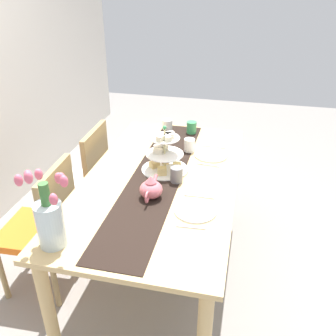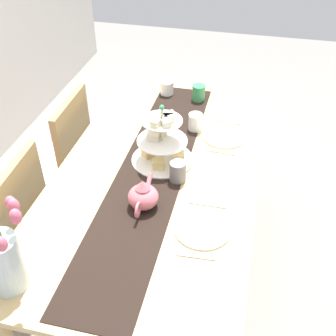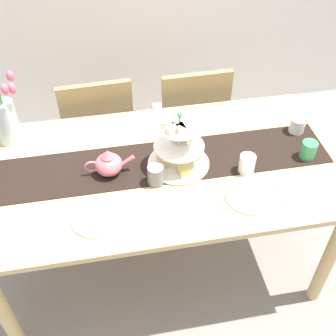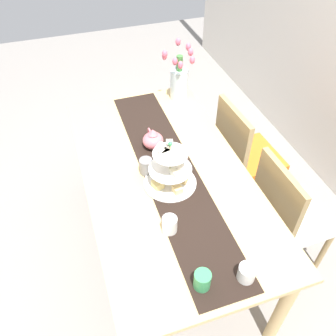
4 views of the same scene
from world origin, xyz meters
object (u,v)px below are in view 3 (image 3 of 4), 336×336
object	(u,v)px
fork_left	(63,222)
knife_left	(131,213)
tiered_cake_stand	(179,148)
mug_grey	(156,175)
chair_left	(99,129)
tulip_vase	(3,116)
mug_orange	(308,150)
teapot	(108,164)
mug_white_text	(247,164)
chair_right	(190,119)
dining_table	(160,181)
cream_jug	(297,125)
dinner_plate_left	(97,217)
fork_right	(219,200)
knife_right	(280,192)
dinner_plate_right	(250,196)

from	to	relation	value
fork_left	knife_left	size ratio (longest dim) A/B	0.88
tiered_cake_stand	mug_grey	world-z (taller)	tiered_cake_stand
knife_left	mug_grey	size ratio (longest dim) A/B	1.79
chair_left	tulip_vase	distance (m)	0.71
mug_orange	fork_left	bearing A→B (deg)	-170.46
chair_left	mug_orange	bearing A→B (deg)	-37.15
teapot	mug_white_text	xyz separation A→B (m)	(0.64, -0.11, -0.01)
chair_right	teapot	world-z (taller)	teapot
dining_table	cream_jug	distance (m)	0.78
dinner_plate_left	mug_white_text	world-z (taller)	mug_white_text
mug_grey	mug_white_text	distance (m)	0.44
tiered_cake_stand	teapot	xyz separation A→B (m)	(-0.34, -0.00, -0.04)
dining_table	teapot	bearing A→B (deg)	180.00
tiered_cake_stand	mug_orange	size ratio (longest dim) A/B	3.20
chair_right	mug_grey	size ratio (longest dim) A/B	9.58
dining_table	fork_right	xyz separation A→B (m)	(0.22, -0.27, 0.11)
knife_left	mug_white_text	world-z (taller)	mug_white_text
knife_right	fork_left	bearing A→B (deg)	180.00
fork_left	fork_right	size ratio (longest dim) A/B	1.00
chair_left	tulip_vase	size ratio (longest dim) A/B	2.12
dinner_plate_right	fork_right	bearing A→B (deg)	180.00
tulip_vase	dinner_plate_left	distance (m)	0.75
teapot	dinner_plate_right	distance (m)	0.67
cream_jug	fork_left	size ratio (longest dim) A/B	0.57
mug_grey	mug_orange	bearing A→B (deg)	2.79
chair_right	tulip_vase	bearing A→B (deg)	-161.49
dinner_plate_left	knife_right	world-z (taller)	dinner_plate_left
chair_right	tiered_cake_stand	xyz separation A→B (m)	(-0.22, -0.69, 0.38)
fork_left	mug_grey	bearing A→B (deg)	20.90
mug_white_text	dining_table	bearing A→B (deg)	165.14
teapot	dining_table	bearing A→B (deg)	0.00
tiered_cake_stand	knife_right	world-z (taller)	tiered_cake_stand
chair_right	dinner_plate_right	bearing A→B (deg)	-87.05
fork_left	knife_right	size ratio (longest dim) A/B	0.88
mug_white_text	fork_right	bearing A→B (deg)	-138.00
chair_right	knife_left	size ratio (longest dim) A/B	5.35
dinner_plate_left	dinner_plate_right	size ratio (longest dim) A/B	1.00
dinner_plate_left	mug_white_text	distance (m)	0.74
knife_left	mug_grey	xyz separation A→B (m)	(0.14, 0.16, 0.05)
tiered_cake_stand	dinner_plate_right	xyz separation A→B (m)	(0.27, -0.27, -0.10)
cream_jug	dinner_plate_left	bearing A→B (deg)	-159.48
knife_left	mug_white_text	size ratio (longest dim) A/B	1.79
dinner_plate_left	cream_jug	bearing A→B (deg)	20.52
cream_jug	dinner_plate_right	bearing A→B (deg)	-133.94
fork_left	chair_left	bearing A→B (deg)	79.25
cream_jug	mug_grey	world-z (taller)	mug_grey
dining_table	mug_orange	world-z (taller)	mug_orange
dining_table	dinner_plate_right	size ratio (longest dim) A/B	7.62
dining_table	mug_white_text	world-z (taller)	mug_white_text
dining_table	dinner_plate_left	bearing A→B (deg)	-139.89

